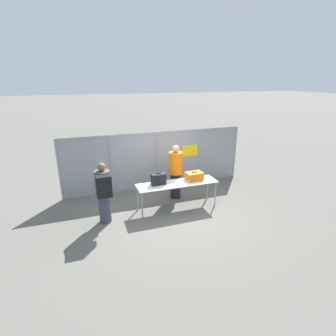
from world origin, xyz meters
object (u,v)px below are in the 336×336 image
at_px(traveler_hooded, 104,191).
at_px(inspection_table, 177,185).
at_px(suitcase_black, 158,179).
at_px(suitcase_orange, 194,176).
at_px(security_worker_near, 176,171).
at_px(utility_trailer, 177,152).

bearing_deg(traveler_hooded, inspection_table, -10.36).
xyz_separation_m(inspection_table, suitcase_black, (-0.54, 0.08, 0.22)).
bearing_deg(suitcase_black, traveler_hooded, -171.25).
bearing_deg(suitcase_orange, security_worker_near, 119.53).
bearing_deg(suitcase_black, inspection_table, -8.49).
relative_size(suitcase_black, utility_trailer, 0.11).
height_order(suitcase_orange, traveler_hooded, traveler_hooded).
distance_m(security_worker_near, utility_trailer, 3.84).
bearing_deg(suitcase_orange, inspection_table, -172.72).
height_order(suitcase_orange, utility_trailer, suitcase_orange).
bearing_deg(security_worker_near, suitcase_black, 21.58).
bearing_deg(inspection_table, suitcase_black, 171.51).
relative_size(inspection_table, traveler_hooded, 1.42).
bearing_deg(security_worker_near, traveler_hooded, 2.73).
bearing_deg(traveler_hooded, utility_trailer, 34.93).
xyz_separation_m(suitcase_orange, utility_trailer, (1.10, 4.14, -0.46)).
relative_size(inspection_table, security_worker_near, 1.36).
xyz_separation_m(suitcase_orange, security_worker_near, (-0.35, 0.62, -0.02)).
height_order(inspection_table, traveler_hooded, traveler_hooded).
height_order(suitcase_black, suitcase_orange, suitcase_black).
height_order(suitcase_black, utility_trailer, suitcase_black).
height_order(inspection_table, security_worker_near, security_worker_near).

